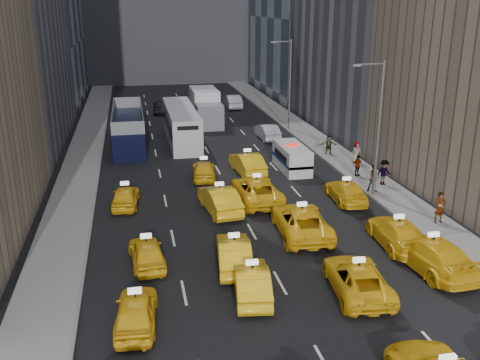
% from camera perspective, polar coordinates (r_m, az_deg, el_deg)
% --- Properties ---
extents(ground, '(160.00, 160.00, 0.00)m').
position_cam_1_polar(ground, '(23.87, 5.61, -13.15)').
color(ground, black).
rests_on(ground, ground).
extents(sidewalk_west, '(3.00, 90.00, 0.15)m').
position_cam_1_polar(sidewalk_west, '(46.24, -16.37, 2.17)').
color(sidewalk_west, gray).
rests_on(sidewalk_west, ground).
extents(sidewalk_east, '(3.00, 90.00, 0.15)m').
position_cam_1_polar(sidewalk_east, '(49.01, 8.87, 3.61)').
color(sidewalk_east, gray).
rests_on(sidewalk_east, ground).
extents(curb_west, '(0.15, 90.00, 0.18)m').
position_cam_1_polar(curb_west, '(46.13, -14.59, 2.31)').
color(curb_west, slate).
rests_on(curb_west, ground).
extents(curb_east, '(0.15, 90.00, 0.18)m').
position_cam_1_polar(curb_east, '(48.53, 7.26, 3.55)').
color(curb_east, slate).
rests_on(curb_east, ground).
extents(streetlight_near, '(2.15, 0.22, 9.00)m').
position_cam_1_polar(streetlight_near, '(35.76, 14.42, 5.70)').
color(streetlight_near, '#595B60').
rests_on(streetlight_near, ground).
extents(streetlight_far, '(2.15, 0.22, 9.00)m').
position_cam_1_polar(streetlight_far, '(54.16, 5.22, 10.40)').
color(streetlight_far, '#595B60').
rests_on(streetlight_far, ground).
extents(taxi_4, '(1.97, 4.17, 1.38)m').
position_cam_1_polar(taxi_4, '(22.50, -11.03, -13.53)').
color(taxi_4, yellow).
rests_on(taxi_4, ground).
extents(taxi_5, '(2.08, 4.46, 1.41)m').
position_cam_1_polar(taxi_5, '(24.14, 1.26, -10.73)').
color(taxi_5, yellow).
rests_on(taxi_5, ground).
extents(taxi_6, '(2.88, 5.26, 1.40)m').
position_cam_1_polar(taxi_6, '(24.94, 12.42, -10.20)').
color(taxi_6, yellow).
rests_on(taxi_6, ground).
extents(taxi_7, '(2.71, 5.76, 1.63)m').
position_cam_1_polar(taxi_7, '(27.89, 19.72, -7.42)').
color(taxi_7, yellow).
rests_on(taxi_7, ground).
extents(taxi_8, '(1.95, 4.08, 1.35)m').
position_cam_1_polar(taxi_8, '(27.14, -9.90, -7.61)').
color(taxi_8, yellow).
rests_on(taxi_8, ground).
extents(taxi_9, '(2.10, 4.66, 1.48)m').
position_cam_1_polar(taxi_9, '(26.53, -0.65, -7.79)').
color(taxi_9, yellow).
rests_on(taxi_9, ground).
extents(taxi_10, '(3.11, 5.97, 1.61)m').
position_cam_1_polar(taxi_10, '(30.22, 6.56, -4.37)').
color(taxi_10, yellow).
rests_on(taxi_10, ground).
extents(taxi_11, '(2.45, 5.26, 1.49)m').
position_cam_1_polar(taxi_11, '(29.88, 16.45, -5.46)').
color(taxi_11, yellow).
rests_on(taxi_11, ground).
extents(taxi_12, '(1.96, 4.08, 1.34)m').
position_cam_1_polar(taxi_12, '(34.90, -12.11, -1.72)').
color(taxi_12, yellow).
rests_on(taxi_12, ground).
extents(taxi_13, '(2.28, 5.05, 1.61)m').
position_cam_1_polar(taxi_13, '(33.27, -2.19, -2.07)').
color(taxi_13, yellow).
rests_on(taxi_13, ground).
extents(taxi_14, '(2.70, 5.72, 1.58)m').
position_cam_1_polar(taxi_14, '(34.94, 1.80, -1.07)').
color(taxi_14, yellow).
rests_on(taxi_14, ground).
extents(taxi_15, '(2.12, 4.72, 1.34)m').
position_cam_1_polar(taxi_15, '(35.70, 11.23, -1.19)').
color(taxi_15, yellow).
rests_on(taxi_15, ground).
extents(taxi_16, '(2.09, 4.22, 1.38)m').
position_cam_1_polar(taxi_16, '(39.53, -3.87, 1.10)').
color(taxi_16, yellow).
rests_on(taxi_16, ground).
extents(taxi_17, '(2.09, 5.02, 1.61)m').
position_cam_1_polar(taxi_17, '(40.67, 0.79, 1.81)').
color(taxi_17, yellow).
rests_on(taxi_17, ground).
extents(nypd_van, '(2.01, 4.91, 2.09)m').
position_cam_1_polar(nypd_van, '(41.71, 5.56, 2.34)').
color(nypd_van, silver).
rests_on(nypd_van, ground).
extents(double_decker, '(2.97, 11.77, 3.40)m').
position_cam_1_polar(double_decker, '(49.51, -11.82, 5.51)').
color(double_decker, black).
rests_on(double_decker, ground).
extents(city_bus, '(3.35, 12.31, 3.14)m').
position_cam_1_polar(city_bus, '(50.54, -6.30, 5.90)').
color(city_bus, silver).
rests_on(city_bus, ground).
extents(box_truck, '(3.03, 7.95, 3.58)m').
position_cam_1_polar(box_truck, '(57.68, -3.69, 7.76)').
color(box_truck, silver).
rests_on(box_truck, ground).
extents(misc_car_0, '(1.68, 4.48, 1.46)m').
position_cam_1_polar(misc_car_0, '(51.11, 2.92, 5.18)').
color(misc_car_0, '#B3B4BB').
rests_on(misc_car_0, ground).
extents(misc_car_1, '(2.85, 5.30, 1.41)m').
position_cam_1_polar(misc_car_1, '(61.73, -12.24, 7.09)').
color(misc_car_1, black).
rests_on(misc_car_1, ground).
extents(misc_car_2, '(2.44, 5.32, 1.51)m').
position_cam_1_polar(misc_car_2, '(68.03, -4.63, 8.52)').
color(misc_car_2, slate).
rests_on(misc_car_2, ground).
extents(misc_car_3, '(2.24, 4.91, 1.63)m').
position_cam_1_polar(misc_car_3, '(64.06, -8.37, 7.82)').
color(misc_car_3, black).
rests_on(misc_car_3, ground).
extents(misc_car_4, '(1.82, 5.01, 1.64)m').
position_cam_1_polar(misc_car_4, '(66.47, -0.80, 8.40)').
color(misc_car_4, '#ABADB3').
rests_on(misc_car_4, ground).
extents(pedestrian_0, '(0.72, 0.50, 1.89)m').
position_cam_1_polar(pedestrian_0, '(33.26, 20.56, -2.77)').
color(pedestrian_0, gray).
rests_on(pedestrian_0, sidewalk_east).
extents(pedestrian_1, '(1.03, 0.73, 1.90)m').
position_cam_1_polar(pedestrian_1, '(37.35, 14.15, 0.17)').
color(pedestrian_1, gray).
rests_on(pedestrian_1, sidewalk_east).
extents(pedestrian_2, '(1.25, 0.72, 1.82)m').
position_cam_1_polar(pedestrian_2, '(38.97, 15.10, 0.79)').
color(pedestrian_2, gray).
rests_on(pedestrian_2, sidewalk_east).
extents(pedestrian_3, '(1.02, 0.72, 1.59)m').
position_cam_1_polar(pedestrian_3, '(40.56, 12.42, 1.53)').
color(pedestrian_3, gray).
rests_on(pedestrian_3, sidewalk_east).
extents(pedestrian_4, '(0.93, 0.63, 1.75)m').
position_cam_1_polar(pedestrian_4, '(43.84, 12.33, 2.91)').
color(pedestrian_4, gray).
rests_on(pedestrian_4, sidewalk_east).
extents(pedestrian_5, '(1.52, 0.85, 1.57)m').
position_cam_1_polar(pedestrian_5, '(46.08, 9.44, 3.73)').
color(pedestrian_5, gray).
rests_on(pedestrian_5, sidewalk_east).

